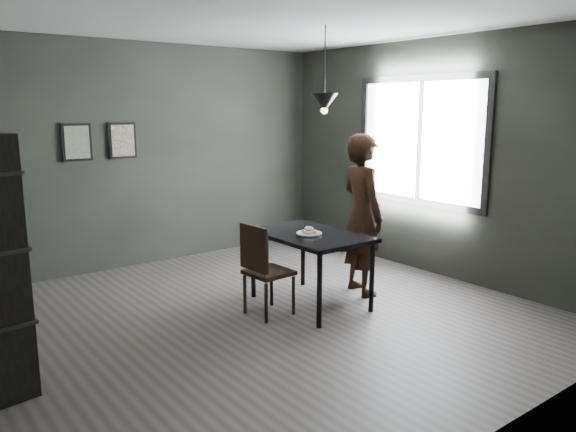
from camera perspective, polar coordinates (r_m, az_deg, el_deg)
ground at (r=5.55m, az=-2.60°, el=-10.18°), size 5.00×5.00×0.00m
back_wall at (r=7.39m, az=-13.93°, el=6.01°), size 5.00×0.10×2.80m
ceiling at (r=5.23m, az=-2.88°, el=19.75°), size 5.00×5.00×0.02m
window_assembly at (r=7.02m, az=13.23°, el=7.43°), size 0.04×1.96×1.56m
cafe_table at (r=5.69m, az=2.31°, el=-2.53°), size 0.80×1.20×0.75m
white_plate at (r=5.62m, az=2.15°, el=-1.84°), size 0.23×0.23×0.01m
donut_pile at (r=5.61m, az=2.16°, el=-1.53°), size 0.16×0.16×0.07m
woman at (r=6.07m, az=7.55°, el=0.13°), size 0.55×0.71×1.73m
wood_chair at (r=5.41m, az=-2.64°, el=-4.93°), size 0.42×0.42×0.91m
pendant_lamp at (r=5.77m, az=3.71°, el=11.46°), size 0.28×0.28×0.86m
framed_print_left at (r=7.03m, az=-20.66°, el=7.03°), size 0.34×0.04×0.44m
framed_print_right at (r=7.21m, az=-16.46°, el=7.36°), size 0.34×0.04×0.44m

